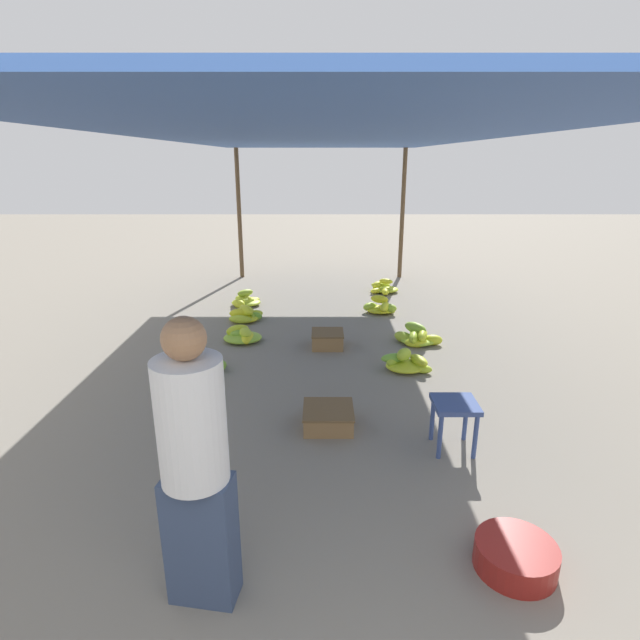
{
  "coord_description": "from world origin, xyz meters",
  "views": [
    {
      "loc": [
        -0.02,
        -1.18,
        2.22
      ],
      "look_at": [
        0.0,
        3.06,
        0.84
      ],
      "focal_mm": 28.0,
      "sensor_mm": 36.0,
      "label": 1
    }
  ],
  "objects_px": {
    "vendor_foreground": "(193,464)",
    "banana_pile_left_1": "(241,336)",
    "banana_pile_right_2": "(380,307)",
    "basin_black": "(514,556)",
    "banana_pile_left_2": "(244,315)",
    "stool": "(453,411)",
    "banana_pile_left_3": "(243,301)",
    "banana_pile_left_0": "(203,366)",
    "crate_mid": "(326,339)",
    "banana_pile_right_0": "(381,288)",
    "banana_pile_right_3": "(403,363)",
    "crate_near": "(327,417)",
    "banana_pile_right_1": "(415,337)"
  },
  "relations": [
    {
      "from": "vendor_foreground",
      "to": "banana_pile_left_1",
      "type": "bearing_deg",
      "value": 95.5
    },
    {
      "from": "banana_pile_right_2",
      "to": "basin_black",
      "type": "bearing_deg",
      "value": -87.91
    },
    {
      "from": "vendor_foreground",
      "to": "banana_pile_left_2",
      "type": "bearing_deg",
      "value": 95.48
    },
    {
      "from": "stool",
      "to": "banana_pile_left_3",
      "type": "xyz_separation_m",
      "value": [
        -2.24,
        4.08,
        -0.25
      ]
    },
    {
      "from": "banana_pile_left_0",
      "to": "banana_pile_left_1",
      "type": "bearing_deg",
      "value": 73.58
    },
    {
      "from": "basin_black",
      "to": "banana_pile_left_2",
      "type": "xyz_separation_m",
      "value": [
        -2.16,
        4.52,
        0.01
      ]
    },
    {
      "from": "vendor_foreground",
      "to": "crate_mid",
      "type": "relative_size",
      "value": 3.99
    },
    {
      "from": "banana_pile_right_2",
      "to": "banana_pile_right_0",
      "type": "bearing_deg",
      "value": 82.1
    },
    {
      "from": "banana_pile_left_0",
      "to": "banana_pile_right_3",
      "type": "xyz_separation_m",
      "value": [
        2.2,
        0.03,
        0.02
      ]
    },
    {
      "from": "stool",
      "to": "banana_pile_left_3",
      "type": "height_order",
      "value": "stool"
    },
    {
      "from": "basin_black",
      "to": "banana_pile_left_0",
      "type": "bearing_deg",
      "value": 130.7
    },
    {
      "from": "banana_pile_right_2",
      "to": "banana_pile_right_3",
      "type": "height_order",
      "value": "banana_pile_right_2"
    },
    {
      "from": "vendor_foreground",
      "to": "crate_near",
      "type": "bearing_deg",
      "value": 68.91
    },
    {
      "from": "crate_mid",
      "to": "banana_pile_left_3",
      "type": "bearing_deg",
      "value": 125.29
    },
    {
      "from": "banana_pile_right_2",
      "to": "crate_mid",
      "type": "distance_m",
      "value": 1.63
    },
    {
      "from": "stool",
      "to": "banana_pile_right_2",
      "type": "distance_m",
      "value": 3.69
    },
    {
      "from": "vendor_foreground",
      "to": "basin_black",
      "type": "distance_m",
      "value": 1.87
    },
    {
      "from": "banana_pile_left_3",
      "to": "banana_pile_right_3",
      "type": "bearing_deg",
      "value": -49.99
    },
    {
      "from": "basin_black",
      "to": "crate_mid",
      "type": "height_order",
      "value": "crate_mid"
    },
    {
      "from": "crate_near",
      "to": "banana_pile_right_2",
      "type": "bearing_deg",
      "value": 75.61
    },
    {
      "from": "banana_pile_left_0",
      "to": "basin_black",
      "type": "bearing_deg",
      "value": -49.3
    },
    {
      "from": "banana_pile_right_0",
      "to": "vendor_foreground",
      "type": "bearing_deg",
      "value": -105.08
    },
    {
      "from": "banana_pile_left_0",
      "to": "banana_pile_right_0",
      "type": "bearing_deg",
      "value": 55.18
    },
    {
      "from": "banana_pile_right_0",
      "to": "crate_mid",
      "type": "bearing_deg",
      "value": -110.83
    },
    {
      "from": "banana_pile_right_0",
      "to": "basin_black",
      "type": "bearing_deg",
      "value": -89.93
    },
    {
      "from": "banana_pile_left_0",
      "to": "banana_pile_right_1",
      "type": "xyz_separation_m",
      "value": [
        2.48,
        0.85,
        0.02
      ]
    },
    {
      "from": "vendor_foreground",
      "to": "banana_pile_right_1",
      "type": "xyz_separation_m",
      "value": [
        1.82,
        3.79,
        -0.72
      ]
    },
    {
      "from": "banana_pile_left_0",
      "to": "crate_mid",
      "type": "bearing_deg",
      "value": 29.02
    },
    {
      "from": "stool",
      "to": "banana_pile_right_3",
      "type": "bearing_deg",
      "value": 94.52
    },
    {
      "from": "crate_near",
      "to": "crate_mid",
      "type": "xyz_separation_m",
      "value": [
        0.02,
        1.93,
        0.01
      ]
    },
    {
      "from": "banana_pile_left_2",
      "to": "banana_pile_left_3",
      "type": "xyz_separation_m",
      "value": [
        -0.12,
        0.79,
        -0.01
      ]
    },
    {
      "from": "banana_pile_left_3",
      "to": "banana_pile_right_0",
      "type": "relative_size",
      "value": 0.99
    },
    {
      "from": "banana_pile_left_1",
      "to": "banana_pile_right_1",
      "type": "height_order",
      "value": "banana_pile_right_1"
    },
    {
      "from": "banana_pile_left_1",
      "to": "banana_pile_right_1",
      "type": "distance_m",
      "value": 2.2
    },
    {
      "from": "crate_near",
      "to": "banana_pile_left_2",
      "type": "bearing_deg",
      "value": 111.02
    },
    {
      "from": "banana_pile_left_0",
      "to": "banana_pile_left_1",
      "type": "xyz_separation_m",
      "value": [
        0.28,
        0.96,
        0.0
      ]
    },
    {
      "from": "vendor_foreground",
      "to": "banana_pile_right_2",
      "type": "distance_m",
      "value": 5.37
    },
    {
      "from": "banana_pile_left_3",
      "to": "banana_pile_right_1",
      "type": "relative_size",
      "value": 0.86
    },
    {
      "from": "vendor_foreground",
      "to": "banana_pile_right_3",
      "type": "distance_m",
      "value": 3.42
    },
    {
      "from": "banana_pile_left_1",
      "to": "crate_mid",
      "type": "relative_size",
      "value": 1.25
    },
    {
      "from": "banana_pile_left_2",
      "to": "banana_pile_right_0",
      "type": "relative_size",
      "value": 0.92
    },
    {
      "from": "vendor_foreground",
      "to": "banana_pile_right_0",
      "type": "height_order",
      "value": "vendor_foreground"
    },
    {
      "from": "banana_pile_left_2",
      "to": "banana_pile_left_3",
      "type": "height_order",
      "value": "banana_pile_left_3"
    },
    {
      "from": "crate_near",
      "to": "banana_pile_left_1",
      "type": "bearing_deg",
      "value": 116.3
    },
    {
      "from": "vendor_foreground",
      "to": "crate_mid",
      "type": "distance_m",
      "value": 3.82
    },
    {
      "from": "stool",
      "to": "banana_pile_left_3",
      "type": "relative_size",
      "value": 0.78
    },
    {
      "from": "crate_near",
      "to": "banana_pile_right_1",
      "type": "bearing_deg",
      "value": 60.57
    },
    {
      "from": "banana_pile_right_1",
      "to": "crate_mid",
      "type": "xyz_separation_m",
      "value": [
        -1.12,
        -0.1,
        0.01
      ]
    },
    {
      "from": "crate_near",
      "to": "banana_pile_left_3",
      "type": "bearing_deg",
      "value": 108.58
    },
    {
      "from": "banana_pile_right_0",
      "to": "banana_pile_right_1",
      "type": "height_order",
      "value": "banana_pile_right_1"
    }
  ]
}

